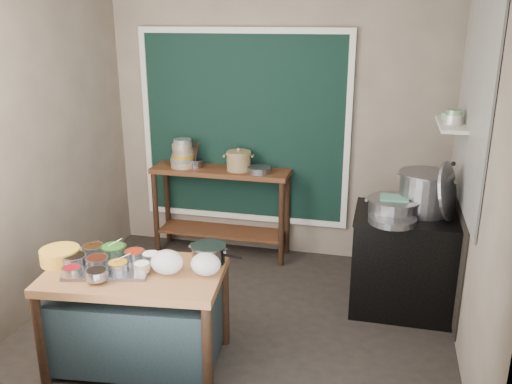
% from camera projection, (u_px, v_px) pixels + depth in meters
% --- Properties ---
extents(floor, '(3.50, 3.00, 0.02)m').
position_uv_depth(floor, '(240.00, 320.00, 4.63)').
color(floor, '#29241F').
rests_on(floor, ground).
extents(back_wall, '(3.50, 0.02, 2.80)m').
position_uv_depth(back_wall, '(277.00, 124.00, 5.58)').
color(back_wall, gray).
rests_on(back_wall, floor).
extents(left_wall, '(0.02, 3.00, 2.80)m').
position_uv_depth(left_wall, '(38.00, 148.00, 4.58)').
color(left_wall, gray).
rests_on(left_wall, floor).
extents(right_wall, '(0.02, 3.00, 2.80)m').
position_uv_depth(right_wall, '(480.00, 176.00, 3.79)').
color(right_wall, gray).
rests_on(right_wall, floor).
extents(curtain_panel, '(2.10, 0.02, 1.90)m').
position_uv_depth(curtain_panel, '(243.00, 128.00, 5.64)').
color(curtain_panel, black).
rests_on(curtain_panel, back_wall).
extents(curtain_frame, '(2.22, 0.03, 2.02)m').
position_uv_depth(curtain_frame, '(243.00, 128.00, 5.63)').
color(curtain_frame, beige).
rests_on(curtain_frame, back_wall).
extents(tile_panel, '(0.02, 1.70, 1.70)m').
position_uv_depth(tile_panel, '(474.00, 100.00, 4.16)').
color(tile_panel, '#B2B2AA').
rests_on(tile_panel, right_wall).
extents(soot_patch, '(0.01, 1.30, 1.30)m').
position_uv_depth(soot_patch, '(456.00, 234.00, 4.61)').
color(soot_patch, black).
rests_on(soot_patch, right_wall).
extents(wall_shelf, '(0.22, 0.70, 0.03)m').
position_uv_depth(wall_shelf, '(452.00, 124.00, 4.54)').
color(wall_shelf, beige).
rests_on(wall_shelf, right_wall).
extents(prep_table, '(1.33, 0.86, 0.75)m').
position_uv_depth(prep_table, '(138.00, 318.00, 3.94)').
color(prep_table, brown).
rests_on(prep_table, floor).
extents(back_counter, '(1.45, 0.40, 0.95)m').
position_uv_depth(back_counter, '(221.00, 211.00, 5.78)').
color(back_counter, '#512A17').
rests_on(back_counter, floor).
extents(stove_block, '(0.90, 0.68, 0.85)m').
position_uv_depth(stove_block, '(406.00, 263.00, 4.69)').
color(stove_block, black).
rests_on(stove_block, floor).
extents(stove_top, '(0.92, 0.69, 0.03)m').
position_uv_depth(stove_top, '(410.00, 216.00, 4.56)').
color(stove_top, black).
rests_on(stove_top, stove_block).
extents(condiment_tray, '(0.66, 0.54, 0.03)m').
position_uv_depth(condiment_tray, '(110.00, 267.00, 3.86)').
color(condiment_tray, gray).
rests_on(condiment_tray, prep_table).
extents(condiment_bowls, '(0.66, 0.53, 0.08)m').
position_uv_depth(condiment_bowls, '(107.00, 259.00, 3.87)').
color(condiment_bowls, gray).
rests_on(condiment_bowls, condiment_tray).
extents(yellow_basin, '(0.32, 0.32, 0.11)m').
position_uv_depth(yellow_basin, '(60.00, 256.00, 3.94)').
color(yellow_basin, orange).
rests_on(yellow_basin, prep_table).
extents(saucepan, '(0.29, 0.29, 0.14)m').
position_uv_depth(saucepan, '(209.00, 254.00, 3.93)').
color(saucepan, gray).
rests_on(saucepan, prep_table).
extents(plastic_bag_a, '(0.25, 0.22, 0.17)m').
position_uv_depth(plastic_bag_a, '(167.00, 262.00, 3.77)').
color(plastic_bag_a, white).
rests_on(plastic_bag_a, prep_table).
extents(plastic_bag_b, '(0.26, 0.24, 0.16)m').
position_uv_depth(plastic_bag_b, '(206.00, 264.00, 3.75)').
color(plastic_bag_b, white).
rests_on(plastic_bag_b, prep_table).
extents(bowl_stack, '(0.26, 0.26, 0.30)m').
position_uv_depth(bowl_stack, '(183.00, 155.00, 5.67)').
color(bowl_stack, tan).
rests_on(bowl_stack, back_counter).
extents(utensil_cup, '(0.18, 0.18, 0.08)m').
position_uv_depth(utensil_cup, '(196.00, 163.00, 5.67)').
color(utensil_cup, gray).
rests_on(utensil_cup, back_counter).
extents(ceramic_crock, '(0.31, 0.31, 0.18)m').
position_uv_depth(ceramic_crock, '(239.00, 162.00, 5.55)').
color(ceramic_crock, olive).
rests_on(ceramic_crock, back_counter).
extents(wide_bowl, '(0.31, 0.31, 0.06)m').
position_uv_depth(wide_bowl, '(259.00, 170.00, 5.48)').
color(wide_bowl, gray).
rests_on(wide_bowl, back_counter).
extents(stock_pot, '(0.52, 0.52, 0.35)m').
position_uv_depth(stock_pot, '(425.00, 193.00, 4.53)').
color(stock_pot, gray).
rests_on(stock_pot, stove_top).
extents(pot_lid, '(0.27, 0.50, 0.48)m').
position_uv_depth(pot_lid, '(448.00, 191.00, 4.37)').
color(pot_lid, gray).
rests_on(pot_lid, stove_top).
extents(steamer, '(0.45, 0.45, 0.14)m').
position_uv_depth(steamer, '(394.00, 207.00, 4.50)').
color(steamer, gray).
rests_on(steamer, stove_top).
extents(green_cloth, '(0.23, 0.18, 0.02)m').
position_uv_depth(green_cloth, '(394.00, 198.00, 4.48)').
color(green_cloth, '#558D72').
rests_on(green_cloth, steamer).
extents(shallow_pan, '(0.49, 0.49, 0.05)m').
position_uv_depth(shallow_pan, '(392.00, 220.00, 4.36)').
color(shallow_pan, gray).
rests_on(shallow_pan, stove_top).
extents(shelf_bowl_stack, '(0.15, 0.15, 0.12)m').
position_uv_depth(shelf_bowl_stack, '(454.00, 117.00, 4.45)').
color(shelf_bowl_stack, silver).
rests_on(shelf_bowl_stack, wall_shelf).
extents(shelf_bowl_green, '(0.17, 0.17, 0.06)m').
position_uv_depth(shelf_bowl_green, '(451.00, 116.00, 4.68)').
color(shelf_bowl_green, gray).
rests_on(shelf_bowl_green, wall_shelf).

